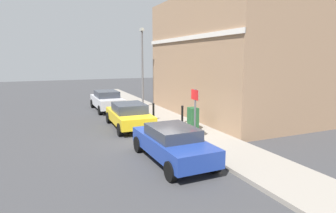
{
  "coord_description": "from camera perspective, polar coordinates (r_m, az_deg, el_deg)",
  "views": [
    {
      "loc": [
        -4.66,
        -11.92,
        3.75
      ],
      "look_at": [
        1.29,
        1.76,
        1.2
      ],
      "focal_mm": 30.32,
      "sensor_mm": 36.0,
      "label": 1
    }
  ],
  "objects": [
    {
      "name": "car_blue",
      "position": [
        10.42,
        0.89,
        -7.31
      ],
      "size": [
        1.88,
        4.19,
        1.31
      ],
      "rotation": [
        0.0,
        0.0,
        1.6
      ],
      "color": "navy",
      "rests_on": "ground"
    },
    {
      "name": "car_yellow",
      "position": [
        15.53,
        -7.81,
        -1.68
      ],
      "size": [
        1.99,
        4.19,
        1.35
      ],
      "rotation": [
        0.0,
        0.0,
        1.55
      ],
      "color": "gold",
      "rests_on": "ground"
    },
    {
      "name": "corner_building",
      "position": [
        19.05,
        12.3,
        9.55
      ],
      "size": [
        6.58,
        11.13,
        7.54
      ],
      "color": "#937256",
      "rests_on": "ground"
    },
    {
      "name": "ground",
      "position": [
        13.33,
        -2.09,
        -6.64
      ],
      "size": [
        80.0,
        80.0,
        0.0
      ],
      "primitive_type": "plane",
      "color": "#38383A"
    },
    {
      "name": "car_silver",
      "position": [
        21.01,
        -12.18,
        1.28
      ],
      "size": [
        1.85,
        4.16,
        1.42
      ],
      "rotation": [
        0.0,
        0.0,
        1.58
      ],
      "color": "#B7B7BC",
      "rests_on": "ground"
    },
    {
      "name": "bollard_near_cabinet",
      "position": [
        15.67,
        2.89,
        -1.52
      ],
      "size": [
        0.14,
        0.14,
        1.04
      ],
      "color": "black",
      "rests_on": "sidewalk"
    },
    {
      "name": "sidewalk",
      "position": [
        19.46,
        -3.08,
        -1.2
      ],
      "size": [
        2.41,
        30.0,
        0.15
      ],
      "primitive_type": "cube",
      "color": "gray",
      "rests_on": "ground"
    },
    {
      "name": "lamppost",
      "position": [
        20.96,
        -5.19,
        8.44
      ],
      "size": [
        0.2,
        0.44,
        5.72
      ],
      "color": "#59595B",
      "rests_on": "sidewalk"
    },
    {
      "name": "street_sign",
      "position": [
        12.3,
        5.43,
        -0.12
      ],
      "size": [
        0.08,
        0.6,
        2.3
      ],
      "color": "#59595B",
      "rests_on": "sidewalk"
    },
    {
      "name": "utility_cabinet",
      "position": [
        14.39,
        5.04,
        -2.65
      ],
      "size": [
        0.46,
        0.61,
        1.15
      ],
      "color": "#1E4C28",
      "rests_on": "sidewalk"
    },
    {
      "name": "bollard_far_kerb",
      "position": [
        16.54,
        -2.94,
        -0.92
      ],
      "size": [
        0.14,
        0.14,
        1.04
      ],
      "color": "black",
      "rests_on": "sidewalk"
    }
  ]
}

